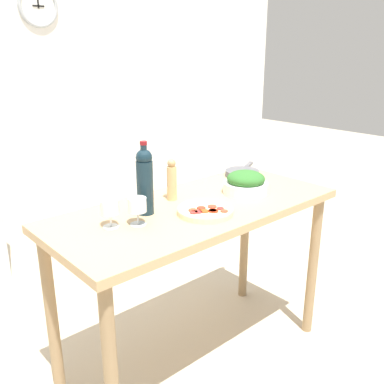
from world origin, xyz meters
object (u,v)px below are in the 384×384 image
(wine_glass_far, at_px, (110,208))
(cast_iron_skillet, at_px, (242,173))
(wine_bottle, at_px, (145,180))
(pepper_mill, at_px, (172,180))
(salad_bowl, at_px, (246,183))
(homemade_pizza, at_px, (205,210))
(wine_glass_near, at_px, (137,206))

(wine_glass_far, height_order, cast_iron_skillet, wine_glass_far)
(wine_bottle, height_order, pepper_mill, wine_bottle)
(wine_bottle, distance_m, wine_glass_far, 0.22)
(pepper_mill, bearing_deg, wine_glass_far, -166.36)
(wine_bottle, xyz_separation_m, wine_glass_far, (-0.21, -0.03, -0.07))
(salad_bowl, bearing_deg, wine_glass_far, 174.68)
(pepper_mill, bearing_deg, wine_bottle, -162.07)
(wine_glass_far, relative_size, homemade_pizza, 0.47)
(homemade_pizza, bearing_deg, wine_glass_far, 159.41)
(wine_glass_near, bearing_deg, cast_iron_skillet, 13.08)
(cast_iron_skillet, bearing_deg, salad_bowl, -135.05)
(salad_bowl, height_order, cast_iron_skillet, salad_bowl)
(wine_bottle, relative_size, homemade_pizza, 1.30)
(salad_bowl, height_order, homemade_pizza, salad_bowl)
(wine_bottle, relative_size, salad_bowl, 1.44)
(wine_glass_near, height_order, wine_glass_far, same)
(wine_bottle, height_order, salad_bowl, wine_bottle)
(salad_bowl, bearing_deg, wine_glass_near, 178.49)
(wine_bottle, relative_size, pepper_mill, 1.61)
(pepper_mill, xyz_separation_m, salad_bowl, (0.36, -0.17, -0.05))
(pepper_mill, relative_size, homemade_pizza, 0.81)
(salad_bowl, xyz_separation_m, homemade_pizza, (-0.37, -0.08, -0.04))
(wine_bottle, distance_m, pepper_mill, 0.23)
(wine_glass_far, relative_size, salad_bowl, 0.52)
(wine_glass_near, distance_m, cast_iron_skillet, 0.93)
(wine_glass_near, height_order, cast_iron_skillet, wine_glass_near)
(pepper_mill, distance_m, salad_bowl, 0.40)
(wine_glass_near, height_order, salad_bowl, wine_glass_near)
(wine_glass_near, distance_m, wine_glass_far, 0.12)
(wine_glass_near, bearing_deg, pepper_mill, 26.33)
(cast_iron_skillet, bearing_deg, wine_bottle, -171.32)
(wine_glass_near, bearing_deg, wine_bottle, 40.09)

